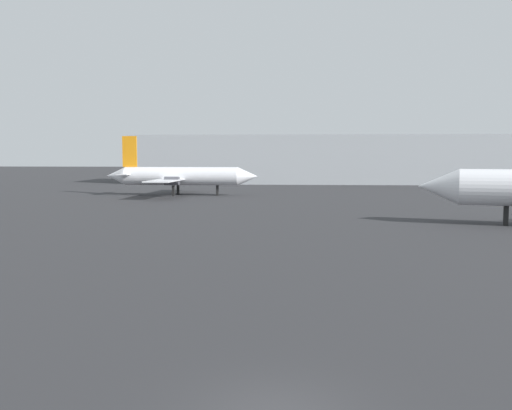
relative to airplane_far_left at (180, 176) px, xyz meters
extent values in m
cone|color=white|center=(33.02, -34.59, 0.40)|extent=(4.61, 4.37, 3.47)
cube|color=black|center=(38.97, -36.24, -2.27)|extent=(0.54, 0.54, 1.88)
cylinder|color=white|center=(0.22, -0.01, 0.01)|extent=(19.14, 3.77, 3.00)
cone|color=white|center=(11.37, -0.46, 0.01)|extent=(3.42, 3.13, 3.00)
cone|color=white|center=(-10.94, 0.45, 0.01)|extent=(3.42, 3.13, 3.00)
cube|color=white|center=(-0.73, 0.03, -0.44)|extent=(4.83, 23.51, 0.18)
cube|color=white|center=(-8.91, 0.36, 0.31)|extent=(2.10, 6.50, 0.12)
cube|color=orange|center=(-8.53, 0.35, 4.08)|extent=(2.46, 0.33, 5.14)
cylinder|color=#4C4C54|center=(0.02, 4.44, -0.59)|extent=(2.35, 1.47, 1.38)
cylinder|color=#4C4C54|center=(-0.34, -4.43, -0.59)|extent=(2.35, 1.47, 1.38)
cube|color=black|center=(6.30, -0.26, -2.35)|extent=(0.40, 0.40, 1.72)
cube|color=black|center=(-0.67, 1.56, -2.35)|extent=(0.40, 0.40, 1.72)
cube|color=black|center=(-0.80, -1.50, -2.35)|extent=(0.40, 0.40, 1.72)
cube|color=#999EA3|center=(26.83, 43.33, 2.45)|extent=(92.37, 19.15, 11.32)
camera|label=1|loc=(18.86, -88.47, 3.43)|focal=37.83mm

